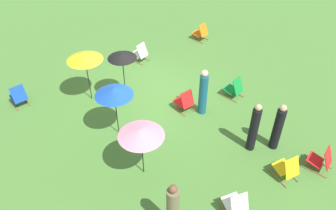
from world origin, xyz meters
TOP-DOWN VIEW (x-y plane):
  - ground_plane at (0.00, 0.00)m, footprint 40.00×40.00m
  - deckchair_0 at (0.86, 5.36)m, footprint 0.64×0.85m
  - deckchair_1 at (-0.68, 1.25)m, footprint 0.50×0.77m
  - deckchair_2 at (3.98, -2.49)m, footprint 0.53×0.79m
  - deckchair_3 at (-1.15, 5.36)m, footprint 0.58×0.82m
  - deckchair_5 at (-2.64, 1.72)m, footprint 0.63×0.85m
  - deckchair_6 at (-2.23, 5.73)m, footprint 0.68×0.87m
  - deckchair_7 at (-1.18, -2.49)m, footprint 0.68×0.87m
  - deckchair_8 at (-4.53, -2.42)m, footprint 0.63×0.85m
  - umbrella_0 at (1.72, -1.29)m, footprint 1.24×1.24m
  - umbrella_1 at (1.82, 0.94)m, footprint 1.19×1.19m
  - umbrella_2 at (2.04, 2.81)m, footprint 1.27×1.27m
  - umbrella_3 at (0.72, -0.46)m, footprint 1.00×1.00m
  - person_0 at (2.44, 4.77)m, footprint 0.41×0.41m
  - person_1 at (-1.20, 3.95)m, footprint 0.30×0.30m
  - person_2 at (-1.84, 4.34)m, footprint 0.40×0.40m
  - person_3 at (-1.11, 1.72)m, footprint 0.37×0.37m

SIDE VIEW (x-z plane):
  - ground_plane at x=0.00m, z-range 0.00..0.00m
  - deckchair_0 at x=0.86m, z-range -0.05..0.79m
  - deckchair_1 at x=-0.68m, z-range -0.05..0.79m
  - deckchair_2 at x=3.98m, z-range -0.05..0.79m
  - deckchair_3 at x=-1.15m, z-range -0.05..0.79m
  - deckchair_5 at x=-2.64m, z-range -0.05..0.79m
  - deckchair_6 at x=-2.23m, z-range -0.05..0.79m
  - deckchair_7 at x=-1.18m, z-range -0.05..0.79m
  - deckchair_8 at x=-4.53m, z-range -0.05..0.79m
  - person_2 at x=-1.84m, z-range -0.04..1.64m
  - person_0 at x=2.44m, z-range -0.05..1.66m
  - person_1 at x=-1.20m, z-range -0.04..1.72m
  - person_3 at x=-1.11m, z-range -0.04..1.72m
  - umbrella_2 at x=2.04m, z-range 0.74..2.46m
  - umbrella_1 at x=1.82m, z-range 0.79..2.64m
  - umbrella_0 at x=1.72m, z-range 0.84..2.82m
  - umbrella_3 at x=0.72m, z-range 0.89..2.90m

